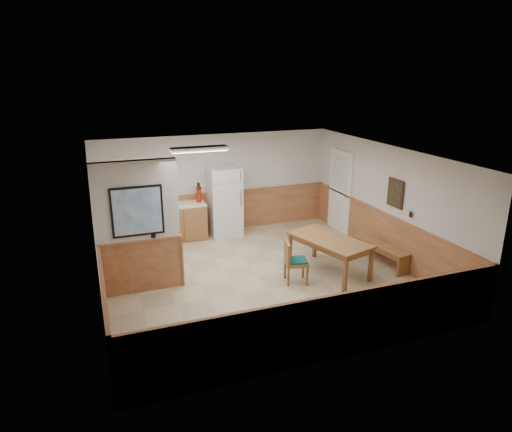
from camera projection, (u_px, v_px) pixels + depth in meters
name	position (u px, v px, depth m)	size (l,w,h in m)	color
ground	(257.00, 276.00, 9.26)	(6.00, 6.00, 0.00)	#BDB088
ceiling	(257.00, 154.00, 8.50)	(6.00, 6.00, 0.02)	white
back_wall	(216.00, 184.00, 11.56)	(6.00, 0.02, 2.50)	silver
right_wall	(387.00, 203.00, 9.88)	(0.02, 6.00, 2.50)	silver
left_wall	(95.00, 237.00, 7.88)	(0.02, 6.00, 2.50)	silver
wainscot_back	(217.00, 212.00, 11.77)	(6.00, 0.04, 1.00)	#C5774E
wainscot_right	(383.00, 236.00, 10.10)	(0.04, 6.00, 1.00)	#C5774E
wainscot_left	(101.00, 276.00, 8.12)	(0.04, 6.00, 1.00)	#C5774E
partition_wall	(138.00, 229.00, 8.31)	(1.50, 0.20, 2.50)	silver
kitchen_counter	(172.00, 222.00, 11.11)	(2.20, 0.61, 1.00)	#915E33
exterior_door	(340.00, 191.00, 11.62)	(0.07, 1.02, 2.15)	white
kitchen_window	(130.00, 179.00, 10.75)	(0.80, 0.04, 1.00)	white
wall_painting	(395.00, 193.00, 9.51)	(0.04, 0.50, 0.60)	#352315
fluorescent_fixture	(199.00, 149.00, 9.41)	(1.20, 0.30, 0.09)	white
refrigerator	(225.00, 201.00, 11.38)	(0.78, 0.73, 1.73)	white
dining_table	(329.00, 243.00, 9.24)	(1.30, 1.87, 0.75)	#9F6C3A
dining_bench	(380.00, 249.00, 9.79)	(0.51, 1.51, 0.45)	#9F6C3A
dining_chair	(292.00, 259.00, 8.87)	(0.67, 0.53, 0.85)	#9F6C3A
fire_extinguisher	(199.00, 194.00, 11.15)	(0.15, 0.15, 0.49)	#B01E09
soap_bottle	(129.00, 205.00, 10.59)	(0.07, 0.07, 0.23)	green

